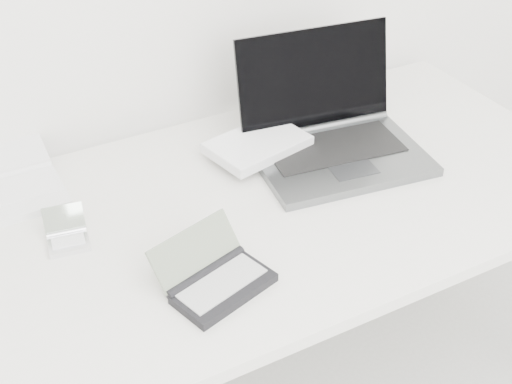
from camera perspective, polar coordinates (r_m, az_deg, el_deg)
name	(u,v)px	position (r m, az deg, el deg)	size (l,w,h in m)	color
desk	(259,217)	(1.63, 0.26, -2.02)	(1.60, 0.80, 0.73)	white
laptop_large	(317,137)	(1.76, 4.92, 4.39)	(0.52, 0.39, 0.27)	slate
netbook_open_white	(2,186)	(1.72, -19.64, 0.48)	(0.25, 0.33, 0.06)	white
pda_silver	(67,236)	(1.53, -14.86, -3.46)	(0.10, 0.10, 0.07)	silver
palmtop_charcoal	(216,278)	(1.38, -3.24, -6.91)	(0.23, 0.21, 0.09)	black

